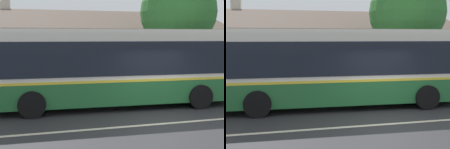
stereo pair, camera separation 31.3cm
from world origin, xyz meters
TOP-DOWN VIEW (x-y plane):
  - ground_plane at (0.00, 0.00)m, footprint 300.00×300.00m
  - sidewalk_far at (0.00, 6.00)m, footprint 60.00×3.00m
  - lane_divider_stripe at (0.00, 0.00)m, footprint 60.00×0.16m
  - community_building at (-1.00, 13.62)m, footprint 21.30×8.40m
  - transit_bus at (-1.32, 2.90)m, footprint 11.56×3.08m
  - street_tree_primary at (3.89, 7.15)m, footprint 4.51×4.51m

SIDE VIEW (x-z plane):
  - ground_plane at x=0.00m, z-range 0.00..0.00m
  - lane_divider_stripe at x=0.00m, z-range 0.00..0.01m
  - sidewalk_far at x=0.00m, z-range 0.00..0.15m
  - transit_bus at x=-1.32m, z-range 0.12..3.35m
  - community_building at x=-1.00m, z-range -1.17..4.82m
  - street_tree_primary at x=3.89m, z-range 1.05..7.69m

